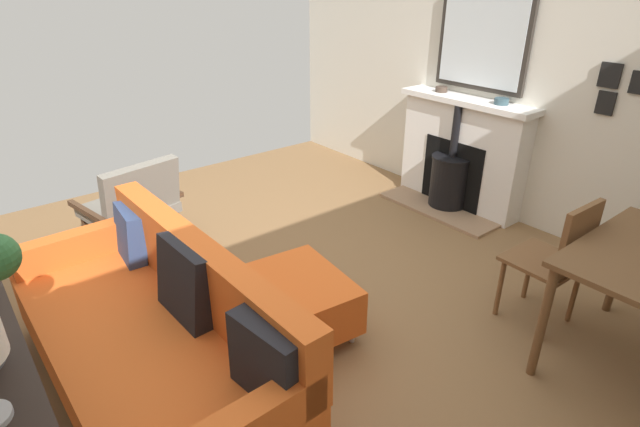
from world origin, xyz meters
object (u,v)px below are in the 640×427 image
mantel_bowl_near (441,89)px  mantel_bowl_far (502,101)px  dining_chair_near_fireplace (559,256)px  armchair_accent (134,203)px  ottoman (298,300)px  sofa (157,334)px  fireplace (459,160)px

mantel_bowl_near → mantel_bowl_far: (0.00, 0.63, 0.00)m
mantel_bowl_near → dining_chair_near_fireplace: mantel_bowl_near is taller
armchair_accent → mantel_bowl_near: bearing=166.2°
mantel_bowl_near → ottoman: 2.64m
mantel_bowl_far → ottoman: bearing=6.4°
sofa → ottoman: 0.85m
fireplace → mantel_bowl_far: (-0.03, 0.33, 0.60)m
fireplace → dining_chair_near_fireplace: bearing=55.4°
armchair_accent → dining_chair_near_fireplace: size_ratio=0.91×
fireplace → ottoman: fireplace is taller
sofa → dining_chair_near_fireplace: size_ratio=2.30×
armchair_accent → dining_chair_near_fireplace: dining_chair_near_fireplace is taller
mantel_bowl_near → ottoman: size_ratio=0.16×
mantel_bowl_far → dining_chair_near_fireplace: mantel_bowl_far is taller
mantel_bowl_far → ottoman: (2.34, 0.26, -0.83)m
armchair_accent → mantel_bowl_far: bearing=154.5°
mantel_bowl_far → fireplace: bearing=-84.1°
mantel_bowl_far → sofa: mantel_bowl_far is taller
mantel_bowl_near → armchair_accent: (2.75, -0.68, -0.62)m
sofa → dining_chair_near_fireplace: bearing=154.1°
fireplace → mantel_bowl_near: 0.68m
fireplace → ottoman: (2.31, 0.59, -0.23)m
sofa → ottoman: size_ratio=2.71×
fireplace → armchair_accent: size_ratio=1.66×
mantel_bowl_far → dining_chair_near_fireplace: (1.08, 1.19, -0.56)m
ottoman → armchair_accent: 1.63m
fireplace → dining_chair_near_fireplace: 1.84m
fireplace → mantel_bowl_far: 0.69m
fireplace → sofa: bearing=9.0°
mantel_bowl_near → sofa: mantel_bowl_near is taller
ottoman → dining_chair_near_fireplace: bearing=143.5°
fireplace → sofa: size_ratio=0.66×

